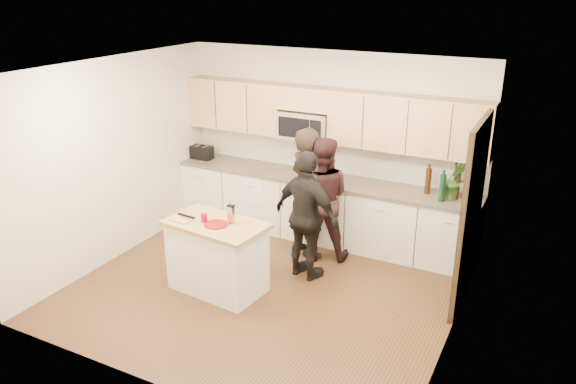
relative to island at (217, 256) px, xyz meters
The scene contains 21 objects.
floor 0.72m from the island, 26.44° to the left, with size 4.50×4.50×0.00m, color #53381C.
room_shell 1.39m from the island, 26.44° to the left, with size 4.52×4.02×2.71m.
back_cabinetry 2.01m from the island, 75.42° to the left, with size 4.50×0.66×0.94m.
upper_cabinetry 2.56m from the island, 75.54° to the left, with size 4.50×0.33×0.75m.
microwave 2.38m from the island, 84.57° to the left, with size 0.76×0.41×0.40m.
doorway 3.05m from the island, 22.82° to the left, with size 0.06×1.25×2.20m.
framed_picture 3.42m from the island, 42.31° to the left, with size 0.30×0.03×0.38m.
dish_towel 1.84m from the island, 104.26° to the left, with size 0.34×0.60×0.48m.
island is the anchor object (origin of this frame).
red_plate 0.46m from the island, 51.99° to the right, with size 0.28×0.28×0.02m, color maroon.
box_grater 0.60m from the island, 18.71° to the left, with size 0.08×0.06×0.22m.
drink_glass 0.52m from the island, 158.79° to the right, with size 0.08×0.08×0.11m, color maroon.
cutting_board 0.62m from the island, 160.91° to the right, with size 0.25×0.16×0.02m, color #AF7E48.
tongs 0.62m from the island, behind, with size 0.27×0.03×0.02m, color black.
knife 0.61m from the island, 168.51° to the right, with size 0.18×0.02×0.01m, color silver.
toaster 2.53m from the island, 128.81° to the left, with size 0.33×0.20×0.21m.
bottle_cluster 3.11m from the island, 40.32° to the left, with size 0.66×0.32×0.41m.
orchid 3.16m from the island, 39.90° to the left, with size 0.28×0.23×0.52m, color #3F7930.
woman_left 1.56m from the island, 67.69° to the left, with size 0.66×0.43×1.82m, color black.
woman_center 1.62m from the island, 61.59° to the left, with size 0.83×0.65×1.71m, color black.
woman_right 1.21m from the island, 43.62° to the left, with size 0.98×0.41×1.68m, color black.
Camera 1 is at (3.03, -5.29, 3.60)m, focal length 35.00 mm.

